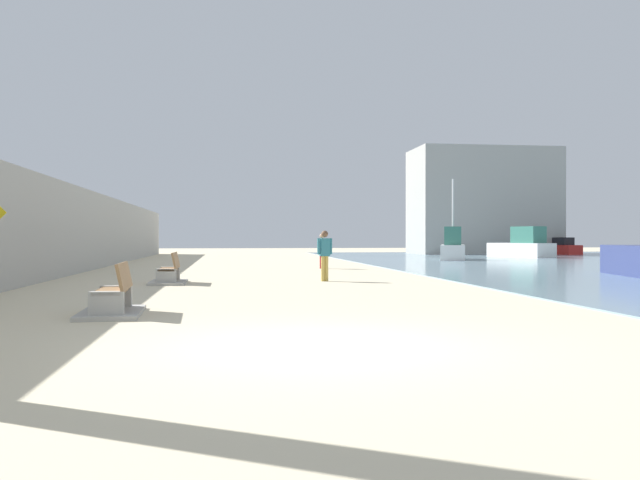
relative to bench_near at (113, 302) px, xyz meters
The scene contains 10 objects.
ground_plane 14.32m from the bench_near, 76.48° to the left, with size 120.00×120.00×0.00m, color beige.
seawall 14.61m from the bench_near, 106.60° to the left, with size 0.80×64.00×3.48m, color #ADAAA3.
bench_near is the anchor object (origin of this frame).
bench_far 8.45m from the bench_near, 87.89° to the left, with size 1.11×2.10×0.98m.
person_walking 18.71m from the bench_near, 69.86° to the left, with size 0.46×0.33×1.62m.
person_standing 10.33m from the bench_near, 59.07° to the left, with size 0.51×0.26×1.67m.
boat_far_right 38.93m from the bench_near, 54.35° to the left, with size 3.45×5.18×2.15m.
boat_mid_bay 48.93m from the bench_near, 53.62° to the left, with size 2.45×5.84×1.38m.
boat_far_left 31.76m from the bench_near, 59.51° to the left, with size 2.86×4.71×5.09m.
harbor_building 48.42m from the bench_near, 60.37° to the left, with size 12.00×6.00×8.97m, color #9E9E99.
Camera 1 is at (-1.22, -8.83, 1.46)m, focal length 37.51 mm.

